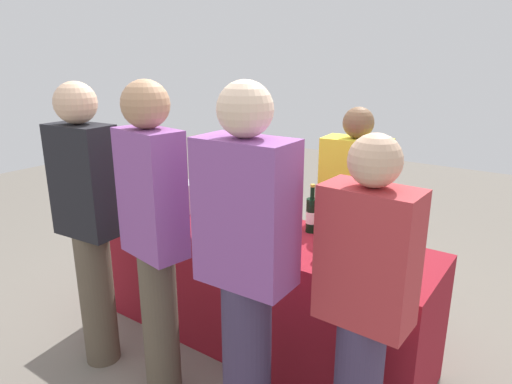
{
  "coord_description": "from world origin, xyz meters",
  "views": [
    {
      "loc": [
        1.55,
        -2.2,
        1.85
      ],
      "look_at": [
        0.0,
        0.0,
        1.04
      ],
      "focal_mm": 32.05,
      "sensor_mm": 36.0,
      "label": 1
    }
  ],
  "objects_px": {
    "wine_glass_2": "(258,224)",
    "guest_3": "(364,305)",
    "wine_glass_1": "(229,218)",
    "server_pouring": "(353,212)",
    "ice_bucket": "(178,197)",
    "wine_bottle_6": "(370,227)",
    "wine_glass_4": "(324,240)",
    "wine_bottle_4": "(312,215)",
    "wine_bottle_5": "(344,226)",
    "guest_0": "(88,218)",
    "wine_bottle_3": "(268,206)",
    "wine_bottle_0": "(171,186)",
    "wine_glass_3": "(269,231)",
    "wine_bottle_1": "(204,191)",
    "guest_2": "(246,264)",
    "wine_glass_0": "(165,196)",
    "wine_bottle_2": "(227,199)",
    "guest_1": "(154,233)"
  },
  "relations": [
    {
      "from": "wine_bottle_3",
      "to": "wine_glass_2",
      "type": "bearing_deg",
      "value": -66.41
    },
    {
      "from": "wine_bottle_2",
      "to": "ice_bucket",
      "type": "height_order",
      "value": "wine_bottle_2"
    },
    {
      "from": "wine_bottle_0",
      "to": "wine_bottle_5",
      "type": "relative_size",
      "value": 1.01
    },
    {
      "from": "wine_bottle_4",
      "to": "wine_bottle_6",
      "type": "relative_size",
      "value": 0.94
    },
    {
      "from": "guest_0",
      "to": "server_pouring",
      "type": "bearing_deg",
      "value": 47.18
    },
    {
      "from": "wine_bottle_3",
      "to": "guest_2",
      "type": "distance_m",
      "value": 0.98
    },
    {
      "from": "wine_bottle_2",
      "to": "wine_bottle_6",
      "type": "distance_m",
      "value": 1.0
    },
    {
      "from": "wine_bottle_5",
      "to": "wine_glass_3",
      "type": "relative_size",
      "value": 2.3
    },
    {
      "from": "wine_bottle_0",
      "to": "server_pouring",
      "type": "bearing_deg",
      "value": 21.19
    },
    {
      "from": "wine_bottle_6",
      "to": "ice_bucket",
      "type": "bearing_deg",
      "value": -172.13
    },
    {
      "from": "wine_bottle_4",
      "to": "guest_2",
      "type": "distance_m",
      "value": 0.89
    },
    {
      "from": "ice_bucket",
      "to": "wine_bottle_6",
      "type": "bearing_deg",
      "value": 7.87
    },
    {
      "from": "wine_bottle_2",
      "to": "ice_bucket",
      "type": "bearing_deg",
      "value": -157.52
    },
    {
      "from": "wine_bottle_1",
      "to": "wine_glass_0",
      "type": "xyz_separation_m",
      "value": [
        -0.17,
        -0.22,
        -0.01
      ]
    },
    {
      "from": "wine_bottle_4",
      "to": "wine_glass_4",
      "type": "relative_size",
      "value": 2.18
    },
    {
      "from": "wine_bottle_0",
      "to": "wine_glass_4",
      "type": "height_order",
      "value": "wine_bottle_0"
    },
    {
      "from": "wine_bottle_5",
      "to": "wine_glass_0",
      "type": "distance_m",
      "value": 1.3
    },
    {
      "from": "wine_bottle_4",
      "to": "wine_glass_0",
      "type": "bearing_deg",
      "value": -167.3
    },
    {
      "from": "wine_bottle_5",
      "to": "wine_bottle_1",
      "type": "bearing_deg",
      "value": 177.0
    },
    {
      "from": "wine_bottle_1",
      "to": "guest_0",
      "type": "bearing_deg",
      "value": -96.28
    },
    {
      "from": "wine_glass_0",
      "to": "wine_glass_2",
      "type": "height_order",
      "value": "wine_glass_0"
    },
    {
      "from": "ice_bucket",
      "to": "server_pouring",
      "type": "relative_size",
      "value": 0.15
    },
    {
      "from": "wine_bottle_6",
      "to": "guest_2",
      "type": "relative_size",
      "value": 0.19
    },
    {
      "from": "wine_bottle_2",
      "to": "wine_glass_4",
      "type": "bearing_deg",
      "value": -15.21
    },
    {
      "from": "wine_glass_1",
      "to": "ice_bucket",
      "type": "height_order",
      "value": "ice_bucket"
    },
    {
      "from": "wine_glass_4",
      "to": "wine_bottle_4",
      "type": "bearing_deg",
      "value": 128.96
    },
    {
      "from": "wine_bottle_6",
      "to": "wine_glass_4",
      "type": "bearing_deg",
      "value": -117.53
    },
    {
      "from": "wine_glass_1",
      "to": "server_pouring",
      "type": "xyz_separation_m",
      "value": [
        0.5,
        0.74,
        -0.07
      ]
    },
    {
      "from": "guest_2",
      "to": "wine_glass_1",
      "type": "bearing_deg",
      "value": 132.07
    },
    {
      "from": "wine_bottle_3",
      "to": "wine_glass_2",
      "type": "distance_m",
      "value": 0.3
    },
    {
      "from": "guest_0",
      "to": "wine_glass_1",
      "type": "bearing_deg",
      "value": 42.88
    },
    {
      "from": "wine_bottle_6",
      "to": "guest_2",
      "type": "bearing_deg",
      "value": -105.17
    },
    {
      "from": "wine_glass_4",
      "to": "ice_bucket",
      "type": "height_order",
      "value": "ice_bucket"
    },
    {
      "from": "wine_glass_2",
      "to": "guest_3",
      "type": "xyz_separation_m",
      "value": [
        0.84,
        -0.44,
        -0.04
      ]
    },
    {
      "from": "guest_0",
      "to": "ice_bucket",
      "type": "bearing_deg",
      "value": 83.62
    },
    {
      "from": "wine_glass_1",
      "to": "wine_glass_2",
      "type": "xyz_separation_m",
      "value": [
        0.22,
        -0.0,
        0.01
      ]
    },
    {
      "from": "wine_bottle_3",
      "to": "wine_bottle_4",
      "type": "bearing_deg",
      "value": 2.26
    },
    {
      "from": "wine_glass_1",
      "to": "wine_glass_2",
      "type": "bearing_deg",
      "value": -0.4
    },
    {
      "from": "guest_1",
      "to": "wine_glass_4",
      "type": "bearing_deg",
      "value": 52.03
    },
    {
      "from": "wine_glass_1",
      "to": "ice_bucket",
      "type": "distance_m",
      "value": 0.55
    },
    {
      "from": "wine_bottle_0",
      "to": "wine_glass_3",
      "type": "relative_size",
      "value": 2.32
    },
    {
      "from": "wine_glass_2",
      "to": "ice_bucket",
      "type": "bearing_deg",
      "value": 172.56
    },
    {
      "from": "wine_bottle_2",
      "to": "wine_glass_2",
      "type": "height_order",
      "value": "wine_bottle_2"
    },
    {
      "from": "wine_bottle_5",
      "to": "wine_bottle_6",
      "type": "bearing_deg",
      "value": 25.18
    },
    {
      "from": "wine_bottle_3",
      "to": "guest_2",
      "type": "xyz_separation_m",
      "value": [
        0.46,
        -0.86,
        0.05
      ]
    },
    {
      "from": "wine_bottle_5",
      "to": "wine_bottle_6",
      "type": "distance_m",
      "value": 0.14
    },
    {
      "from": "server_pouring",
      "to": "guest_2",
      "type": "relative_size",
      "value": 0.87
    },
    {
      "from": "wine_bottle_1",
      "to": "wine_bottle_3",
      "type": "height_order",
      "value": "wine_bottle_3"
    },
    {
      "from": "guest_0",
      "to": "guest_3",
      "type": "xyz_separation_m",
      "value": [
        1.62,
        0.17,
        -0.1
      ]
    },
    {
      "from": "wine_bottle_6",
      "to": "guest_2",
      "type": "distance_m",
      "value": 0.9
    }
  ]
}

